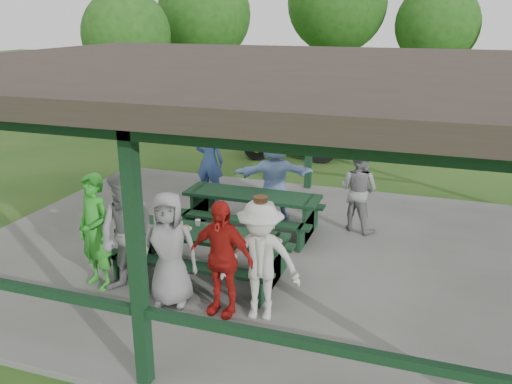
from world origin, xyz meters
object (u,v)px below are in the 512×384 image
at_px(picnic_table_near, 202,248).
at_px(spectator_lblue, 274,177).
at_px(contestant_grey_left, 128,236).
at_px(contestant_white_fedora, 260,260).
at_px(contestant_grey_mid, 169,249).
at_px(contestant_red, 221,258).
at_px(pickup_truck, 388,119).
at_px(spectator_grey, 359,190).
at_px(picnic_table_far, 252,207).
at_px(contestant_green, 95,231).
at_px(spectator_blue, 209,161).
at_px(farm_trailer, 293,132).

relative_size(picnic_table_near, spectator_lblue, 1.53).
height_order(contestant_grey_left, contestant_white_fedora, contestant_grey_left).
relative_size(contestant_grey_mid, spectator_lblue, 0.96).
distance_m(contestant_red, pickup_truck, 12.14).
height_order(contestant_grey_left, contestant_red, contestant_grey_left).
bearing_deg(contestant_white_fedora, spectator_grey, 70.54).
relative_size(picnic_table_near, picnic_table_far, 1.05).
distance_m(picnic_table_far, spectator_grey, 2.03).
bearing_deg(contestant_green, pickup_truck, 94.55).
distance_m(spectator_lblue, spectator_blue, 1.82).
xyz_separation_m(contestant_green, contestant_grey_left, (0.63, -0.10, 0.05)).
xyz_separation_m(contestant_grey_left, contestant_red, (1.43, -0.00, -0.11)).
height_order(spectator_grey, farm_trailer, spectator_grey).
height_order(pickup_truck, farm_trailer, pickup_truck).
bearing_deg(spectator_blue, picnic_table_far, 137.83).
bearing_deg(picnic_table_far, spectator_lblue, 76.00).
height_order(contestant_white_fedora, farm_trailer, contestant_white_fedora).
xyz_separation_m(contestant_grey_mid, pickup_truck, (1.73, 12.10, -0.20)).
distance_m(contestant_grey_mid, spectator_grey, 4.19).
bearing_deg(contestant_red, spectator_blue, 123.44).
bearing_deg(spectator_blue, farm_trailer, -95.19).
distance_m(spectator_lblue, farm_trailer, 5.60).
bearing_deg(spectator_blue, picnic_table_near, 113.56).
bearing_deg(contestant_green, contestant_white_fedora, 17.56).
distance_m(contestant_green, contestant_grey_mid, 1.29).
distance_m(spectator_blue, farm_trailer, 4.86).
distance_m(contestant_green, farm_trailer, 9.10).
relative_size(contestant_grey_left, contestant_red, 1.14).
bearing_deg(contestant_grey_mid, contestant_red, -13.75).
bearing_deg(spectator_grey, contestant_white_fedora, 98.78).
xyz_separation_m(contestant_green, spectator_lblue, (1.67, 3.60, -0.02)).
relative_size(spectator_grey, farm_trailer, 0.39).
relative_size(picnic_table_far, contestant_grey_mid, 1.53).
relative_size(contestant_white_fedora, spectator_grey, 1.10).
bearing_deg(pickup_truck, spectator_blue, 166.26).
bearing_deg(picnic_table_far, pickup_truck, 80.48).
relative_size(picnic_table_far, contestant_grey_left, 1.36).
bearing_deg(picnic_table_near, contestant_grey_mid, -94.36).
distance_m(picnic_table_far, contestant_green, 3.21).
xyz_separation_m(picnic_table_near, picnic_table_far, (0.12, 2.00, -0.00)).
height_order(picnic_table_near, contestant_white_fedora, contestant_white_fedora).
xyz_separation_m(contestant_green, spectator_grey, (3.35, 3.53, -0.09)).
relative_size(contestant_grey_left, farm_trailer, 0.46).
distance_m(contestant_grey_left, pickup_truck, 12.34).
relative_size(picnic_table_far, contestant_white_fedora, 1.46).
bearing_deg(spectator_blue, contestant_red, 117.29).
relative_size(picnic_table_far, farm_trailer, 0.63).
height_order(contestant_grey_mid, contestant_white_fedora, contestant_white_fedora).
relative_size(picnic_table_far, spectator_blue, 1.44).
distance_m(contestant_grey_mid, contestant_white_fedora, 1.32).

